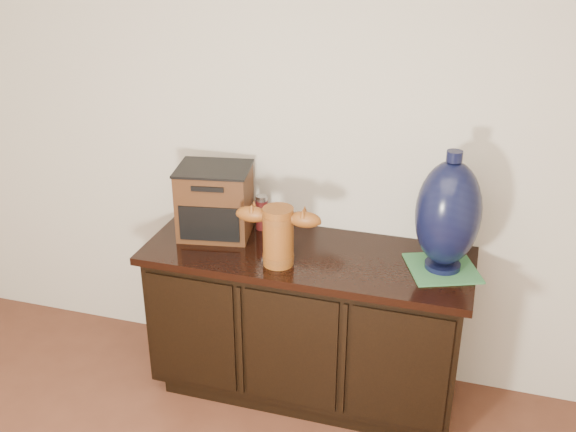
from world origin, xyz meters
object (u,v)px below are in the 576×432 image
(sideboard, at_px, (306,322))
(lamp_base, at_px, (448,214))
(terracotta_vessel, at_px, (278,233))
(tv_radio, at_px, (215,201))
(spray_can, at_px, (262,213))

(sideboard, xyz_separation_m, lamp_base, (0.59, 0.02, 0.62))
(terracotta_vessel, bearing_deg, sideboard, 52.61)
(sideboard, bearing_deg, lamp_base, 1.98)
(terracotta_vessel, relative_size, tv_radio, 1.00)
(tv_radio, bearing_deg, lamp_base, -12.04)
(spray_can, bearing_deg, tv_radio, -149.41)
(lamp_base, distance_m, spray_can, 0.89)
(sideboard, height_order, spray_can, spray_can)
(sideboard, xyz_separation_m, tv_radio, (-0.46, 0.06, 0.53))
(tv_radio, bearing_deg, terracotta_vessel, -37.91)
(sideboard, relative_size, terracotta_vessel, 3.95)
(terracotta_vessel, xyz_separation_m, lamp_base, (0.68, 0.15, 0.11))
(terracotta_vessel, relative_size, spray_can, 2.18)
(spray_can, bearing_deg, sideboard, -32.61)
(sideboard, relative_size, tv_radio, 3.95)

